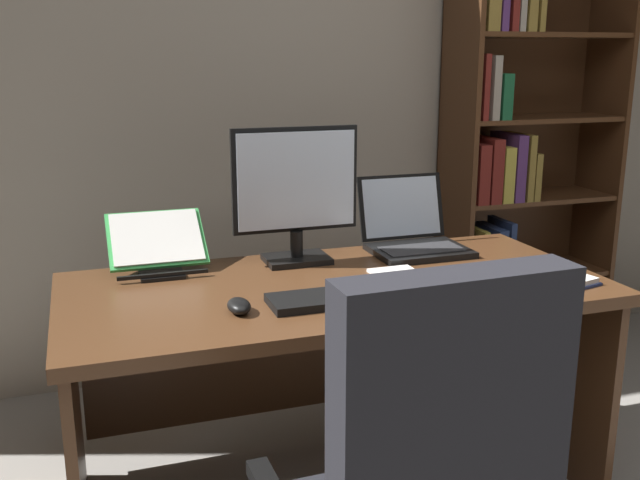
% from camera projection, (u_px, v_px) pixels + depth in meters
% --- Properties ---
extents(wall_back, '(5.42, 0.12, 2.77)m').
position_uv_depth(wall_back, '(278.00, 68.00, 3.22)').
color(wall_back, '#A89E8E').
rests_on(wall_back, ground).
extents(desk, '(1.70, 0.80, 0.74)m').
position_uv_depth(desk, '(327.00, 333.00, 2.40)').
color(desk, '#4C2D19').
rests_on(desk, ground).
extents(bookshelf, '(0.83, 0.34, 2.30)m').
position_uv_depth(bookshelf, '(515.00, 128.00, 3.40)').
color(bookshelf, '#4C2D19').
rests_on(bookshelf, ground).
extents(monitor, '(0.44, 0.16, 0.47)m').
position_uv_depth(monitor, '(296.00, 196.00, 2.46)').
color(monitor, black).
rests_on(monitor, desk).
extents(laptop, '(0.34, 0.33, 0.26)m').
position_uv_depth(laptop, '(413.00, 235.00, 2.65)').
color(laptop, black).
rests_on(laptop, desk).
extents(keyboard, '(0.42, 0.15, 0.02)m').
position_uv_depth(keyboard, '(340.00, 297.00, 2.11)').
color(keyboard, black).
rests_on(keyboard, desk).
extents(computer_mouse, '(0.06, 0.10, 0.04)m').
position_uv_depth(computer_mouse, '(239.00, 306.00, 2.01)').
color(computer_mouse, black).
rests_on(computer_mouse, desk).
extents(reading_stand_with_book, '(0.32, 0.27, 0.18)m').
position_uv_depth(reading_stand_with_book, '(157.00, 244.00, 2.41)').
color(reading_stand_with_book, black).
rests_on(reading_stand_with_book, desk).
extents(open_binder, '(0.54, 0.37, 0.02)m').
position_uv_depth(open_binder, '(515.00, 284.00, 2.23)').
color(open_binder, navy).
rests_on(open_binder, desk).
extents(notepad, '(0.15, 0.21, 0.01)m').
position_uv_depth(notepad, '(401.00, 277.00, 2.32)').
color(notepad, silver).
rests_on(notepad, desk).
extents(pen, '(0.13, 0.06, 0.01)m').
position_uv_depth(pen, '(407.00, 274.00, 2.33)').
color(pen, maroon).
rests_on(pen, notepad).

